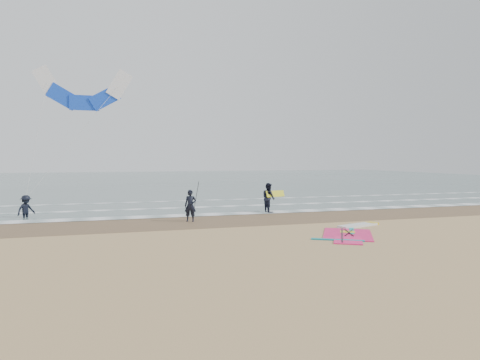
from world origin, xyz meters
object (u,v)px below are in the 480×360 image
object	(u,v)px
person_wading	(26,203)
person_standing	(190,206)
person_walking	(269,198)
windsurf_rig	(352,232)
surf_kite	(84,93)

from	to	relation	value
person_wading	person_standing	bearing A→B (deg)	-69.32
person_walking	person_wading	distance (m)	13.89
windsurf_rig	person_standing	bearing A→B (deg)	140.12
person_standing	person_wading	size ratio (longest dim) A/B	1.04
person_walking	surf_kite	bearing A→B (deg)	56.77
windsurf_rig	surf_kite	size ratio (longest dim) A/B	0.62
windsurf_rig	person_walking	world-z (taller)	person_walking
person_walking	person_wading	size ratio (longest dim) A/B	1.12
person_standing	person_walking	xyz separation A→B (m)	(5.24, 2.32, 0.07)
windsurf_rig	person_wading	bearing A→B (deg)	147.96
windsurf_rig	person_walking	bearing A→B (deg)	98.40
windsurf_rig	person_standing	xyz separation A→B (m)	(-6.37, 5.32, 0.81)
person_standing	windsurf_rig	bearing A→B (deg)	-22.40
person_standing	person_wading	bearing A→B (deg)	172.31
windsurf_rig	person_walking	distance (m)	7.77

